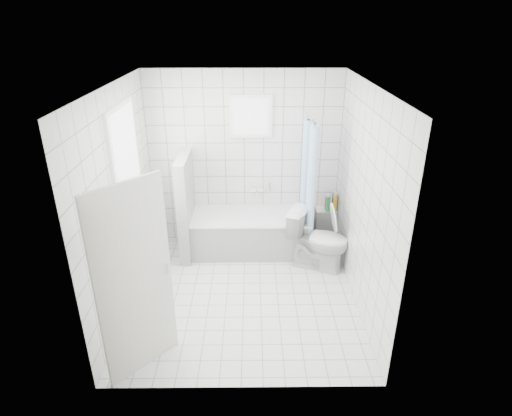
{
  "coord_description": "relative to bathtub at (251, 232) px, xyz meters",
  "views": [
    {
      "loc": [
        0.12,
        -4.52,
        3.3
      ],
      "look_at": [
        0.16,
        0.35,
        1.05
      ],
      "focal_mm": 30.0,
      "sensor_mm": 36.0,
      "label": 1
    }
  ],
  "objects": [
    {
      "name": "sill_bottles",
      "position": [
        -1.39,
        -0.84,
        0.71
      ],
      "size": [
        0.16,
        0.56,
        0.21
      ],
      "color": "#3798F9",
      "rests_on": "window_sill"
    },
    {
      "name": "ceiling",
      "position": [
        -0.09,
        -1.12,
        2.31
      ],
      "size": [
        3.0,
        3.0,
        0.0
      ],
      "primitive_type": "plane",
      "rotation": [
        3.14,
        0.0,
        0.0
      ],
      "color": "white",
      "rests_on": "ground"
    },
    {
      "name": "window_back",
      "position": [
        0.01,
        0.33,
        1.66
      ],
      "size": [
        0.5,
        0.01,
        0.5
      ],
      "primitive_type": "cube",
      "color": "white",
      "rests_on": "wall_back"
    },
    {
      "name": "door",
      "position": [
        -1.07,
        -2.31,
        0.71
      ],
      "size": [
        0.56,
        0.62,
        2.0
      ],
      "primitive_type": "cube",
      "rotation": [
        0.0,
        0.0,
        -0.73
      ],
      "color": "silver",
      "rests_on": "ground"
    },
    {
      "name": "ground",
      "position": [
        -0.09,
        -1.12,
        -0.29
      ],
      "size": [
        3.0,
        3.0,
        0.0
      ],
      "primitive_type": "plane",
      "color": "white",
      "rests_on": "ground"
    },
    {
      "name": "toilet",
      "position": [
        0.94,
        -0.48,
        0.13
      ],
      "size": [
        0.94,
        0.75,
        0.84
      ],
      "primitive_type": "imported",
      "rotation": [
        0.0,
        0.0,
        1.17
      ],
      "color": "white",
      "rests_on": "ground"
    },
    {
      "name": "wall_right",
      "position": [
        1.31,
        -1.12,
        1.01
      ],
      "size": [
        0.02,
        3.0,
        2.6
      ],
      "primitive_type": "cube",
      "color": "white",
      "rests_on": "ground"
    },
    {
      "name": "tub_faucet",
      "position": [
        0.1,
        0.33,
        0.56
      ],
      "size": [
        0.18,
        0.06,
        0.06
      ],
      "primitive_type": "cube",
      "color": "silver",
      "rests_on": "wall_back"
    },
    {
      "name": "ledge_bottles",
      "position": [
        1.22,
        0.22,
        0.38
      ],
      "size": [
        0.17,
        0.15,
        0.27
      ],
      "color": "gold",
      "rests_on": "tiled_ledge"
    },
    {
      "name": "wall_left",
      "position": [
        -1.49,
        -1.12,
        1.01
      ],
      "size": [
        0.02,
        3.0,
        2.6
      ],
      "primitive_type": "cube",
      "color": "white",
      "rests_on": "ground"
    },
    {
      "name": "partition_wall",
      "position": [
        -0.92,
        -0.05,
        0.46
      ],
      "size": [
        0.15,
        0.85,
        1.5
      ],
      "primitive_type": "cube",
      "color": "white",
      "rests_on": "ground"
    },
    {
      "name": "tiled_ledge",
      "position": [
        1.2,
        0.25,
        -0.02
      ],
      "size": [
        0.4,
        0.24,
        0.55
      ],
      "primitive_type": "cube",
      "color": "white",
      "rests_on": "ground"
    },
    {
      "name": "wall_back",
      "position": [
        -0.09,
        0.38,
        1.01
      ],
      "size": [
        2.8,
        0.02,
        2.6
      ],
      "primitive_type": "cube",
      "color": "white",
      "rests_on": "ground"
    },
    {
      "name": "window_left",
      "position": [
        -1.44,
        -0.82,
        1.31
      ],
      "size": [
        0.01,
        0.9,
        1.4
      ],
      "primitive_type": "cube",
      "color": "white",
      "rests_on": "wall_left"
    },
    {
      "name": "wall_front",
      "position": [
        -0.09,
        -2.62,
        1.01
      ],
      "size": [
        2.8,
        0.02,
        2.6
      ],
      "primitive_type": "cube",
      "color": "white",
      "rests_on": "ground"
    },
    {
      "name": "curtain_rod",
      "position": [
        0.8,
        -0.02,
        1.71
      ],
      "size": [
        0.02,
        0.8,
        0.02
      ],
      "primitive_type": "cylinder",
      "rotation": [
        1.57,
        0.0,
        0.0
      ],
      "color": "silver",
      "rests_on": "wall_back"
    },
    {
      "name": "bathtub",
      "position": [
        0.0,
        0.0,
        0.0
      ],
      "size": [
        1.72,
        0.77,
        0.58
      ],
      "color": "white",
      "rests_on": "ground"
    },
    {
      "name": "window_sill",
      "position": [
        -1.4,
        -0.82,
        0.57
      ],
      "size": [
        0.18,
        1.02,
        0.08
      ],
      "primitive_type": "cube",
      "color": "white",
      "rests_on": "wall_left"
    },
    {
      "name": "shower_curtain",
      "position": [
        0.8,
        -0.16,
        0.81
      ],
      "size": [
        0.14,
        0.48,
        1.78
      ],
      "primitive_type": null,
      "color": "#4891D4",
      "rests_on": "curtain_rod"
    }
  ]
}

